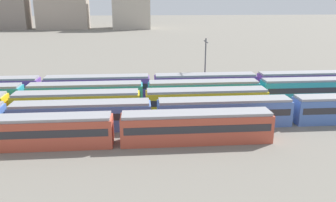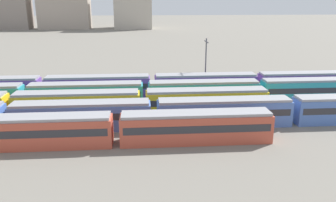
{
  "view_description": "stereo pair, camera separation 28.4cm",
  "coord_description": "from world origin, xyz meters",
  "px_view_note": "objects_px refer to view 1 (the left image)",
  "views": [
    {
      "loc": [
        19.45,
        -37.91,
        16.66
      ],
      "look_at": [
        23.52,
        10.4,
        2.04
      ],
      "focal_mm": 36.73,
      "sensor_mm": 36.0,
      "label": 1
    },
    {
      "loc": [
        19.74,
        -37.93,
        16.66
      ],
      "look_at": [
        23.52,
        10.4,
        2.04
      ],
      "focal_mm": 36.73,
      "sensor_mm": 36.0,
      "label": 2
    }
  ],
  "objects_px": {
    "train_track_3": "(203,92)",
    "train_track_1": "(224,112)",
    "train_track_2": "(77,104)",
    "train_track_0": "(34,132)",
    "train_track_4": "(205,84)",
    "catenary_pole_1": "(205,62)"
  },
  "relations": [
    {
      "from": "train_track_0",
      "to": "catenary_pole_1",
      "type": "bearing_deg",
      "value": 44.41
    },
    {
      "from": "train_track_2",
      "to": "train_track_0",
      "type": "bearing_deg",
      "value": -107.08
    },
    {
      "from": "train_track_1",
      "to": "catenary_pole_1",
      "type": "distance_m",
      "value": 19.03
    },
    {
      "from": "train_track_2",
      "to": "catenary_pole_1",
      "type": "height_order",
      "value": "catenary_pole_1"
    },
    {
      "from": "train_track_3",
      "to": "train_track_2",
      "type": "bearing_deg",
      "value": -165.0
    },
    {
      "from": "train_track_1",
      "to": "train_track_2",
      "type": "xyz_separation_m",
      "value": [
        -20.34,
        5.2,
        -0.0
      ]
    },
    {
      "from": "catenary_pole_1",
      "to": "train_track_3",
      "type": "bearing_deg",
      "value": -102.21
    },
    {
      "from": "train_track_0",
      "to": "train_track_2",
      "type": "distance_m",
      "value": 10.88
    },
    {
      "from": "train_track_1",
      "to": "catenary_pole_1",
      "type": "height_order",
      "value": "catenary_pole_1"
    },
    {
      "from": "catenary_pole_1",
      "to": "train_track_4",
      "type": "bearing_deg",
      "value": -99.66
    },
    {
      "from": "train_track_0",
      "to": "train_track_3",
      "type": "bearing_deg",
      "value": 34.62
    },
    {
      "from": "train_track_0",
      "to": "train_track_2",
      "type": "bearing_deg",
      "value": 72.92
    },
    {
      "from": "train_track_1",
      "to": "train_track_4",
      "type": "relative_size",
      "value": 1.0
    },
    {
      "from": "train_track_3",
      "to": "train_track_4",
      "type": "distance_m",
      "value": 5.35
    },
    {
      "from": "train_track_2",
      "to": "train_track_3",
      "type": "relative_size",
      "value": 0.6
    },
    {
      "from": "train_track_0",
      "to": "train_track_3",
      "type": "distance_m",
      "value": 27.46
    },
    {
      "from": "train_track_1",
      "to": "catenary_pole_1",
      "type": "bearing_deg",
      "value": 87.35
    },
    {
      "from": "train_track_2",
      "to": "train_track_3",
      "type": "xyz_separation_m",
      "value": [
        19.4,
        5.2,
        0.0
      ]
    },
    {
      "from": "train_track_3",
      "to": "train_track_1",
      "type": "bearing_deg",
      "value": -84.88
    },
    {
      "from": "train_track_1",
      "to": "train_track_3",
      "type": "relative_size",
      "value": 1.0
    },
    {
      "from": "train_track_0",
      "to": "train_track_4",
      "type": "relative_size",
      "value": 0.6
    },
    {
      "from": "train_track_2",
      "to": "train_track_1",
      "type": "bearing_deg",
      "value": -14.34
    }
  ]
}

